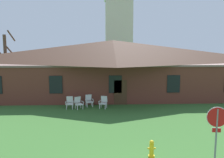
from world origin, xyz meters
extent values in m
cube|color=brown|center=(0.00, 17.87, 1.60)|extent=(24.85, 10.00, 3.20)
cube|color=#795B55|center=(0.00, 17.87, 3.28)|extent=(25.34, 10.20, 0.16)
pyramid|color=#382319|center=(0.00, 17.87, 4.45)|extent=(25.84, 10.40, 2.19)
cube|color=black|center=(-4.97, 12.84, 1.76)|extent=(1.10, 0.06, 1.50)
cube|color=black|center=(0.00, 12.84, 1.76)|extent=(1.10, 0.06, 1.50)
cube|color=black|center=(4.97, 12.84, 1.76)|extent=(1.10, 0.06, 1.50)
cube|color=#422819|center=(0.45, 12.84, 1.05)|extent=(1.10, 0.06, 2.10)
cube|color=beige|center=(1.95, 37.88, 6.63)|extent=(4.80, 4.80, 13.25)
cylinder|color=slate|center=(3.31, 1.67, 1.29)|extent=(0.07, 0.07, 2.59)
cylinder|color=white|center=(3.31, 1.69, 2.27)|extent=(0.80, 0.14, 0.81)
cylinder|color=#B71414|center=(3.31, 1.66, 2.27)|extent=(0.75, 0.13, 0.76)
cube|color=#B71414|center=(3.31, 1.67, 1.75)|extent=(0.32, 0.07, 0.16)
cube|color=white|center=(3.31, 1.69, 1.75)|extent=(0.34, 0.07, 0.18)
cube|color=silver|center=(-3.46, 11.42, 0.18)|extent=(0.05, 0.05, 0.36)
cube|color=silver|center=(-3.91, 11.39, 0.18)|extent=(0.05, 0.05, 0.36)
cube|color=silver|center=(-3.49, 11.86, 0.18)|extent=(0.05, 0.05, 0.36)
cube|color=silver|center=(-3.94, 11.83, 0.18)|extent=(0.05, 0.05, 0.36)
cube|color=silver|center=(-3.70, 11.63, 0.39)|extent=(0.57, 0.55, 0.05)
cube|color=silver|center=(-3.72, 11.94, 0.69)|extent=(0.52, 0.22, 0.54)
cube|color=silver|center=(-3.41, 11.63, 0.58)|extent=(0.09, 0.47, 0.03)
cube|color=silver|center=(-3.40, 11.47, 0.47)|extent=(0.04, 0.04, 0.22)
cube|color=silver|center=(-3.99, 11.59, 0.58)|extent=(0.09, 0.47, 0.03)
cube|color=silver|center=(-3.98, 11.43, 0.47)|extent=(0.04, 0.04, 0.22)
cube|color=silver|center=(-2.64, 11.43, 0.18)|extent=(0.07, 0.07, 0.36)
cube|color=silver|center=(-3.04, 11.22, 0.18)|extent=(0.07, 0.07, 0.36)
cube|color=silver|center=(-2.84, 11.82, 0.18)|extent=(0.07, 0.07, 0.36)
cube|color=silver|center=(-3.25, 11.61, 0.18)|extent=(0.07, 0.07, 0.36)
cube|color=silver|center=(-2.94, 11.52, 0.39)|extent=(0.72, 0.71, 0.05)
cube|color=silver|center=(-3.09, 11.79, 0.69)|extent=(0.54, 0.41, 0.54)
cube|color=silver|center=(-2.68, 11.64, 0.58)|extent=(0.27, 0.44, 0.03)
cube|color=silver|center=(-2.60, 11.49, 0.47)|extent=(0.05, 0.05, 0.22)
cube|color=silver|center=(-3.19, 11.37, 0.58)|extent=(0.27, 0.44, 0.03)
cube|color=silver|center=(-3.12, 11.22, 0.47)|extent=(0.05, 0.05, 0.22)
cube|color=white|center=(-1.89, 12.14, 0.18)|extent=(0.06, 0.06, 0.36)
cube|color=white|center=(-2.33, 12.01, 0.18)|extent=(0.06, 0.06, 0.36)
cube|color=white|center=(-2.01, 12.56, 0.18)|extent=(0.06, 0.06, 0.36)
cube|color=white|center=(-2.45, 12.44, 0.18)|extent=(0.06, 0.06, 0.36)
cube|color=white|center=(-2.17, 12.29, 0.39)|extent=(0.66, 0.65, 0.05)
cube|color=white|center=(-2.26, 12.59, 0.69)|extent=(0.55, 0.32, 0.54)
cube|color=white|center=(-1.89, 12.35, 0.58)|extent=(0.18, 0.47, 0.03)
cube|color=white|center=(-1.85, 12.19, 0.47)|extent=(0.05, 0.05, 0.22)
cube|color=white|center=(-2.45, 12.19, 0.58)|extent=(0.18, 0.47, 0.03)
cube|color=white|center=(-2.40, 12.03, 0.47)|extent=(0.05, 0.05, 0.22)
cube|color=white|center=(-0.87, 11.40, 0.18)|extent=(0.06, 0.06, 0.36)
cube|color=white|center=(-1.31, 11.53, 0.18)|extent=(0.06, 0.06, 0.36)
cube|color=white|center=(-0.75, 11.83, 0.18)|extent=(0.06, 0.06, 0.36)
cube|color=white|center=(-1.19, 11.95, 0.18)|extent=(0.06, 0.06, 0.36)
cube|color=white|center=(-1.03, 11.68, 0.39)|extent=(0.66, 0.65, 0.05)
cube|color=white|center=(-0.95, 11.98, 0.69)|extent=(0.55, 0.32, 0.54)
cube|color=white|center=(-0.76, 11.58, 0.58)|extent=(0.18, 0.47, 0.03)
cube|color=white|center=(-0.80, 11.42, 0.47)|extent=(0.05, 0.05, 0.22)
cube|color=white|center=(-1.32, 11.74, 0.58)|extent=(0.18, 0.47, 0.03)
cube|color=white|center=(-1.36, 11.58, 0.47)|extent=(0.05, 0.05, 0.22)
cylinder|color=brown|center=(-12.15, 20.88, 3.12)|extent=(0.36, 0.36, 6.23)
cylinder|color=brown|center=(-11.35, 20.81, 6.09)|extent=(0.31, 1.72, 1.21)
cylinder|color=brown|center=(-11.37, 20.60, 4.26)|extent=(0.74, 1.71, 1.53)
cylinder|color=brown|center=(-12.12, 20.27, 3.66)|extent=(1.36, 0.23, 1.80)
cylinder|color=brown|center=(-12.50, 20.41, 3.81)|extent=(1.11, 0.88, 0.98)
cylinder|color=brown|center=(-12.05, 21.42, 3.66)|extent=(1.19, 0.39, 0.89)
cylinder|color=gold|center=(1.11, 3.10, 0.04)|extent=(0.28, 0.28, 0.08)
cylinder|color=gold|center=(1.11, 3.10, 0.36)|extent=(0.20, 0.20, 0.55)
sphere|color=gold|center=(1.11, 3.10, 0.69)|extent=(0.20, 0.20, 0.20)
cylinder|color=gold|center=(0.98, 3.10, 0.41)|extent=(0.10, 0.08, 0.08)
cylinder|color=gold|center=(1.24, 3.10, 0.41)|extent=(0.10, 0.08, 0.08)
camera|label=1|loc=(-1.07, -7.00, 4.98)|focal=38.33mm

